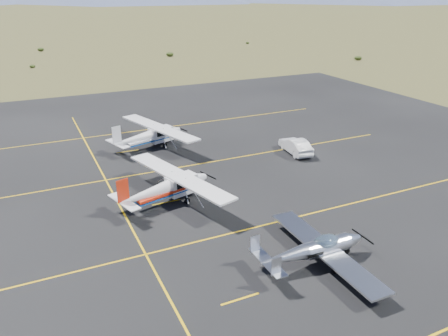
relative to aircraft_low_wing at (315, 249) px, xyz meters
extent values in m
plane|color=#383D1C|center=(-1.84, 2.64, -0.90)|extent=(1600.00, 1600.00, 0.00)
cube|color=black|center=(-1.84, 9.64, -0.90)|extent=(72.00, 72.00, 0.02)
cube|color=silver|center=(0.64, -0.01, -0.18)|extent=(1.45, 8.58, 0.11)
ellipsoid|color=#99BFD8|center=(0.64, -0.01, 0.27)|extent=(1.57, 0.91, 0.78)
cube|color=silver|center=(-2.88, 0.02, 0.08)|extent=(0.69, 2.86, 0.06)
cube|color=silver|center=(-3.03, -1.02, 0.51)|extent=(0.52, 0.06, 0.95)
cube|color=silver|center=(-3.02, 1.07, 0.51)|extent=(0.52, 0.06, 0.95)
cylinder|color=black|center=(2.16, -0.02, -0.73)|extent=(0.32, 0.09, 0.32)
cylinder|color=black|center=(0.44, -1.15, -0.70)|extent=(0.38, 0.11, 0.38)
cylinder|color=black|center=(0.46, 1.14, -0.70)|extent=(0.38, 0.11, 0.38)
cube|color=silver|center=(-3.61, 10.44, 0.10)|extent=(2.29, 1.61, 1.27)
cube|color=silver|center=(-3.79, 10.39, 0.76)|extent=(4.23, 10.36, 0.13)
cube|color=black|center=(-3.61, 10.44, 0.36)|extent=(1.75, 1.49, 0.52)
cube|color=red|center=(-4.78, 10.10, 0.01)|extent=(4.83, 2.34, 0.17)
cube|color=red|center=(-7.86, 9.23, 0.99)|extent=(0.79, 0.28, 1.51)
cube|color=silver|center=(-7.86, 9.23, 0.24)|extent=(1.50, 3.09, 0.06)
cylinder|color=black|center=(-2.43, 10.77, -0.72)|extent=(0.35, 0.18, 0.34)
cylinder|color=black|center=(-3.61, 9.41, -0.68)|extent=(0.43, 0.23, 0.41)
cylinder|color=black|center=(-4.15, 11.31, -0.68)|extent=(0.43, 0.23, 0.41)
cube|color=silver|center=(-1.54, 21.65, 0.11)|extent=(2.32, 1.66, 1.28)
cube|color=silver|center=(-1.73, 21.60, 0.77)|extent=(4.47, 10.42, 0.13)
cube|color=black|center=(-1.54, 21.65, 0.38)|extent=(1.78, 1.53, 0.52)
cube|color=silver|center=(-2.72, 21.29, 0.01)|extent=(4.87, 2.45, 0.17)
cube|color=silver|center=(-5.81, 20.34, 1.01)|extent=(0.79, 0.30, 1.52)
cube|color=silver|center=(-5.81, 20.34, 0.25)|extent=(1.57, 3.12, 0.06)
cylinder|color=black|center=(-0.36, 22.02, -0.72)|extent=(0.35, 0.19, 0.34)
cylinder|color=black|center=(-1.52, 20.62, -0.68)|extent=(0.44, 0.24, 0.42)
cylinder|color=black|center=(-2.11, 22.52, -0.68)|extent=(0.44, 0.24, 0.42)
imported|color=silver|center=(8.45, 14.45, -0.22)|extent=(1.88, 4.21, 1.34)
camera|label=1|loc=(-12.56, -15.50, 12.66)|focal=35.00mm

